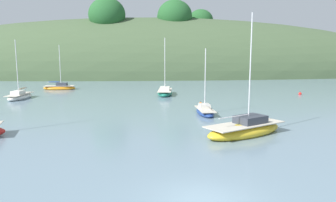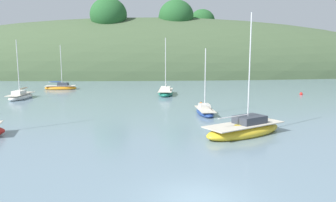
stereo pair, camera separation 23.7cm
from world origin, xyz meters
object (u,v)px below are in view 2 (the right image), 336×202
Objects in this scene: sailboat_navy_dinghy at (166,92)px; mooring_buoy_outer at (301,94)px; sailboat_orange_cutter at (245,129)px; sailboat_blue_center at (21,96)px; mooring_buoy_channel at (201,104)px; sailboat_teal_outer at (61,87)px; sailboat_red_portside at (205,111)px.

sailboat_navy_dinghy is 19.49m from mooring_buoy_outer.
sailboat_orange_cutter is 31.43m from sailboat_blue_center.
sailboat_orange_cutter reaches higher than sailboat_blue_center.
sailboat_blue_center is at bearing -172.28° from sailboat_navy_dinghy.
sailboat_navy_dinghy is 15.31× the size of mooring_buoy_channel.
sailboat_teal_outer is 37.36m from mooring_buoy_outer.
mooring_buoy_outer is at bearing -14.09° from sailboat_teal_outer.
mooring_buoy_outer is (16.39, 13.76, -0.18)m from sailboat_red_portside.
sailboat_navy_dinghy reaches higher than sailboat_blue_center.
mooring_buoy_outer is (36.24, -9.10, -0.22)m from sailboat_teal_outer.
sailboat_blue_center is (-23.84, 20.49, -0.07)m from sailboat_orange_cutter.
sailboat_blue_center is at bearing -177.70° from mooring_buoy_outer.
sailboat_navy_dinghy is (-3.07, 14.82, 0.07)m from sailboat_red_portside.
sailboat_orange_cutter is at bearing -124.01° from mooring_buoy_outer.
sailboat_red_portside is 12.27× the size of mooring_buoy_channel.
sailboat_orange_cutter is 16.99× the size of mooring_buoy_channel.
sailboat_orange_cutter is 26.59m from mooring_buoy_outer.
sailboat_red_portside is 15.13m from sailboat_navy_dinghy.
sailboat_orange_cutter is at bearing -55.54° from sailboat_teal_outer.
mooring_buoy_channel is (-1.00, 13.87, -0.30)m from sailboat_orange_cutter.
sailboat_red_portside is at bearing -95.28° from mooring_buoy_channel.
sailboat_teal_outer is at bearing 139.71° from mooring_buoy_channel.
sailboat_blue_center is 0.95× the size of sailboat_navy_dinghy.
mooring_buoy_channel is (22.84, -6.62, -0.23)m from sailboat_blue_center.
sailboat_orange_cutter is 8.42m from sailboat_red_portside.
mooring_buoy_outer is at bearing 2.30° from sailboat_blue_center.
mooring_buoy_channel is (3.59, -9.23, -0.25)m from sailboat_navy_dinghy.
sailboat_teal_outer is at bearing 124.46° from sailboat_orange_cutter.
mooring_buoy_outer and mooring_buoy_channel have the same top height.
sailboat_red_portside reaches higher than mooring_buoy_channel.
sailboat_orange_cutter is at bearing -78.78° from sailboat_navy_dinghy.
mooring_buoy_outer is (14.87, 22.04, -0.30)m from sailboat_orange_cutter.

